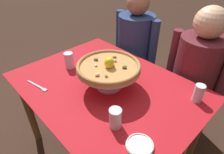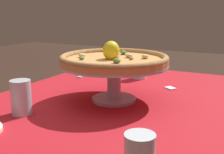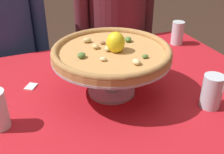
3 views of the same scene
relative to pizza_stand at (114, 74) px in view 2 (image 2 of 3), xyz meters
name	(u,v)px [view 2 (image 2 of 3)]	position (x,y,z in m)	size (l,w,h in m)	color
dining_table	(116,122)	(-0.03, -0.01, -0.22)	(1.31, 0.97, 0.77)	brown
pizza_stand	(114,74)	(0.00, 0.00, 0.00)	(0.42, 0.42, 0.15)	#B7B7C1
pizza	(114,59)	(0.00, 0.00, 0.06)	(0.42, 0.42, 0.09)	tan
water_glass_side_left	(139,68)	(-0.40, -0.05, -0.05)	(0.07, 0.07, 0.13)	white
water_glass_front_right	(21,100)	(0.28, -0.21, -0.06)	(0.07, 0.07, 0.12)	silver
dinner_fork	(85,74)	(-0.34, -0.36, -0.11)	(0.20, 0.06, 0.01)	#B7B7C1
sugar_packet	(170,88)	(-0.28, 0.15, -0.11)	(0.05, 0.04, 0.01)	white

